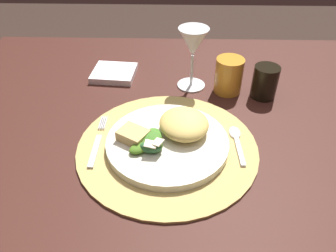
{
  "coord_description": "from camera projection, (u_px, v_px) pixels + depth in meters",
  "views": [
    {
      "loc": [
        -0.04,
        -0.57,
        1.18
      ],
      "look_at": [
        -0.06,
        0.0,
        0.72
      ],
      "focal_mm": 35.15,
      "sensor_mm": 36.0,
      "label": 1
    }
  ],
  "objects": [
    {
      "name": "bread_piece",
      "position": [
        133.0,
        135.0,
        0.68
      ],
      "size": [
        0.07,
        0.07,
        0.02
      ],
      "primitive_type": "cube",
      "rotation": [
        0.0,
        0.0,
        2.6
      ],
      "color": "tan",
      "rests_on": "dinner_plate"
    },
    {
      "name": "napkin",
      "position": [
        114.0,
        73.0,
        0.94
      ],
      "size": [
        0.13,
        0.12,
        0.02
      ],
      "primitive_type": "cube",
      "rotation": [
        0.0,
        0.0,
        -0.09
      ],
      "color": "white",
      "rests_on": "dining_table"
    },
    {
      "name": "spoon",
      "position": [
        236.0,
        139.0,
        0.71
      ],
      "size": [
        0.03,
        0.12,
        0.01
      ],
      "color": "silver",
      "rests_on": "placemat"
    },
    {
      "name": "fork",
      "position": [
        97.0,
        143.0,
        0.7
      ],
      "size": [
        0.01,
        0.17,
        0.0
      ],
      "color": "silver",
      "rests_on": "placemat"
    },
    {
      "name": "wine_glass",
      "position": [
        194.0,
        45.0,
        0.83
      ],
      "size": [
        0.08,
        0.08,
        0.16
      ],
      "color": "silver",
      "rests_on": "dining_table"
    },
    {
      "name": "dinner_plate",
      "position": [
        167.0,
        143.0,
        0.69
      ],
      "size": [
        0.26,
        0.26,
        0.02
      ],
      "primitive_type": "cylinder",
      "color": "silver",
      "rests_on": "placemat"
    },
    {
      "name": "dark_tumbler",
      "position": [
        265.0,
        82.0,
        0.84
      ],
      "size": [
        0.06,
        0.06,
        0.08
      ],
      "primitive_type": "cylinder",
      "color": "black",
      "rests_on": "dining_table"
    },
    {
      "name": "pasta_serving",
      "position": [
        184.0,
        124.0,
        0.7
      ],
      "size": [
        0.13,
        0.14,
        0.04
      ],
      "primitive_type": "ellipsoid",
      "rotation": [
        0.0,
        0.0,
        4.95
      ],
      "color": "#E1C263",
      "rests_on": "dinner_plate"
    },
    {
      "name": "placemat",
      "position": [
        167.0,
        147.0,
        0.7
      ],
      "size": [
        0.38,
        0.38,
        0.01
      ],
      "primitive_type": "cylinder",
      "color": "tan",
      "rests_on": "dining_table"
    },
    {
      "name": "salad_greens",
      "position": [
        150.0,
        143.0,
        0.67
      ],
      "size": [
        0.08,
        0.09,
        0.03
      ],
      "color": "#326836",
      "rests_on": "dinner_plate"
    },
    {
      "name": "amber_tumbler",
      "position": [
        229.0,
        76.0,
        0.85
      ],
      "size": [
        0.07,
        0.07,
        0.09
      ],
      "primitive_type": "cylinder",
      "color": "#C8842A",
      "rests_on": "dining_table"
    },
    {
      "name": "dining_table",
      "position": [
        192.0,
        166.0,
        0.8
      ],
      "size": [
        1.31,
        1.04,
        0.7
      ],
      "color": "#3B1C15",
      "rests_on": "ground"
    }
  ]
}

